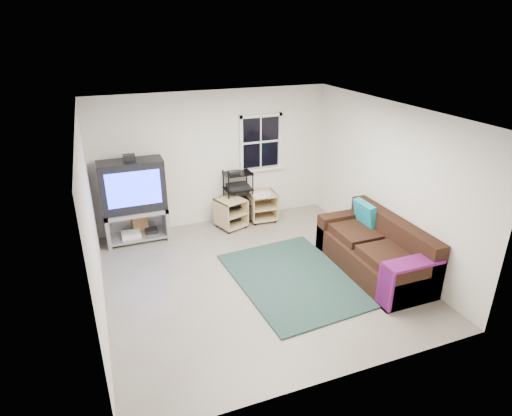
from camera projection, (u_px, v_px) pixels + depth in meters
name	position (u px, v px, depth m)	size (l,w,h in m)	color
room	(261.00, 146.00, 8.47)	(4.60, 4.62, 4.60)	gray
tv_unit	(134.00, 194.00, 7.63)	(1.11, 0.56, 1.64)	gray
av_rack	(238.00, 200.00, 8.53)	(0.53, 0.39, 1.07)	black
side_table_left	(230.00, 212.00, 8.36)	(0.64, 0.64, 0.59)	tan
side_table_right	(262.00, 204.00, 8.67)	(0.56, 0.57, 0.61)	tan
sofa	(376.00, 252.00, 6.84)	(0.93, 2.11, 0.96)	black
shag_rug	(294.00, 278.00, 6.73)	(1.71, 2.35, 0.03)	black
paper_bag	(140.00, 225.00, 8.06)	(0.28, 0.18, 0.41)	brown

